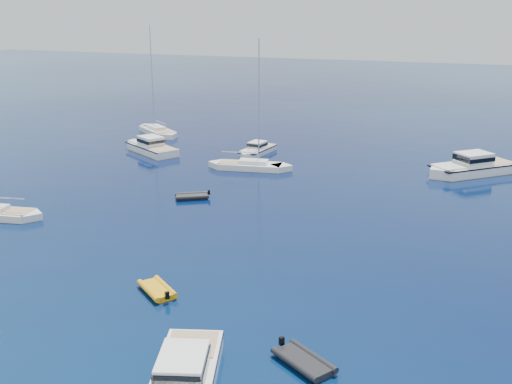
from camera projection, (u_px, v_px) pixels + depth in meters
ground at (30, 358)px, 30.43m from camera, size 400.00×400.00×0.00m
motor_cruiser_far_l at (151, 152)px, 75.09m from camera, size 10.35×7.50×2.65m
motor_cruiser_distant at (470, 174)px, 64.98m from camera, size 10.67×10.76×3.05m
motor_cruiser_horizon at (257, 154)px, 74.19m from camera, size 2.93×7.72×1.98m
sailboat_centre at (250, 169)px, 67.06m from camera, size 10.49×4.59×14.95m
sailboat_far_l at (158, 134)px, 86.42m from camera, size 10.50×8.49×15.92m
tender_yellow at (157, 293)px, 37.46m from camera, size 3.68×3.34×0.95m
tender_grey_near at (304, 365)px, 29.79m from camera, size 4.04×3.47×0.95m
tender_grey_far at (192, 198)px, 56.44m from camera, size 3.74×3.35×0.95m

